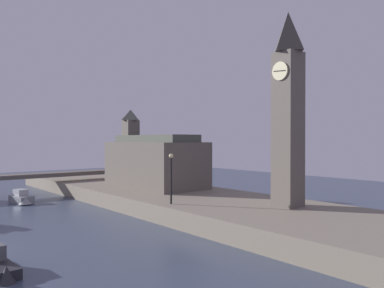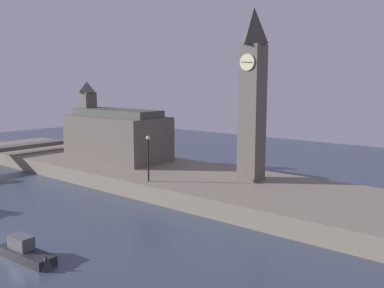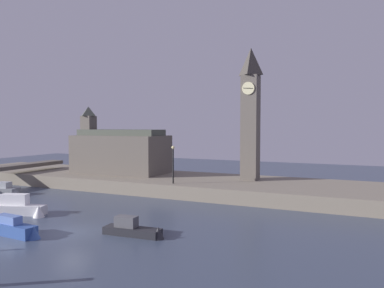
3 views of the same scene
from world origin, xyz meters
TOP-DOWN VIEW (x-y plane):
  - ground_plane at (0.00, 0.00)m, footprint 120.00×120.00m
  - far_embankment at (0.00, 20.00)m, footprint 70.00×12.00m
  - clock_tower at (7.27, 21.72)m, footprint 2.08×2.13m
  - parliament_hall at (-10.79, 21.03)m, footprint 12.51×6.23m
  - streetlamp at (0.44, 15.31)m, footprint 0.36×0.36m
  - boat_barge_dark at (4.88, 1.23)m, footprint 4.87×1.50m
  - boat_cruiser_grey at (-17.10, 8.54)m, footprint 3.70×1.99m
  - boat_tour_blue at (-2.94, -2.37)m, footprint 4.47×1.35m
  - boat_ferry_white at (-7.84, 2.39)m, footprint 5.35×2.61m

SIDE VIEW (x-z plane):
  - ground_plane at x=0.00m, z-range 0.00..0.00m
  - boat_barge_dark at x=4.88m, z-range -0.36..1.20m
  - boat_cruiser_grey at x=-17.10m, z-range -0.19..1.27m
  - boat_tour_blue at x=-2.94m, z-range -0.18..1.27m
  - boat_ferry_white at x=-7.84m, z-range -0.31..1.60m
  - far_embankment at x=0.00m, z-range 0.00..1.50m
  - streetlamp at x=0.44m, z-range 1.99..6.13m
  - parliament_hall at x=-10.79m, z-range -0.16..8.86m
  - clock_tower at x=7.27m, z-range 1.77..17.10m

